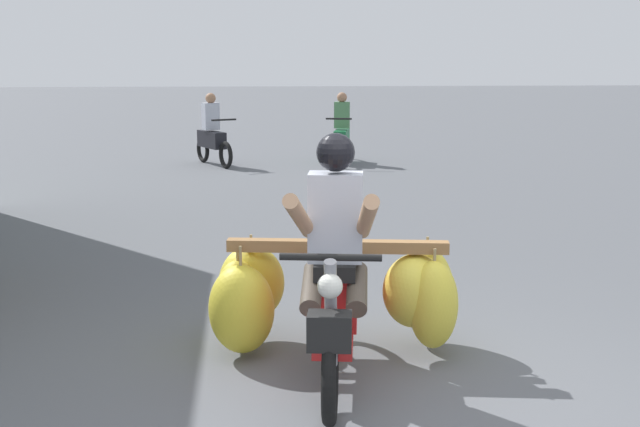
{
  "coord_description": "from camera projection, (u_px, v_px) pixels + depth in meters",
  "views": [
    {
      "loc": [
        -0.83,
        -3.99,
        2.01
      ],
      "look_at": [
        -0.3,
        1.77,
        0.9
      ],
      "focal_mm": 44.58,
      "sensor_mm": 36.0,
      "label": 1
    }
  ],
  "objects": [
    {
      "name": "motorbike_main_loaded",
      "position": [
        329.0,
        289.0,
        5.37
      ],
      "size": [
        1.82,
        1.91,
        1.58
      ],
      "color": "black",
      "rests_on": "ground"
    },
    {
      "name": "motorbike_distant_ahead_left",
      "position": [
        212.0,
        136.0,
        15.49
      ],
      "size": [
        0.84,
        1.49,
        1.4
      ],
      "color": "black",
      "rests_on": "ground"
    },
    {
      "name": "motorbike_distant_ahead_right",
      "position": [
        342.0,
        134.0,
        15.83
      ],
      "size": [
        0.59,
        1.6,
        1.4
      ],
      "color": "black",
      "rests_on": "ground"
    }
  ]
}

